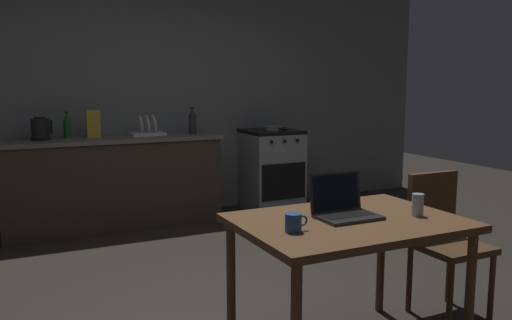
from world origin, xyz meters
The scene contains 15 objects.
ground_plane centered at (0.00, 0.00, 0.00)m, with size 12.00×12.00×0.00m, color #2D2823.
back_wall centered at (0.30, 2.69, 1.41)m, with size 6.40×0.10×2.81m, color slate.
kitchen_counter centered at (-0.52, 2.34, 0.46)m, with size 2.16×0.64×0.91m.
stove_oven centered at (1.28, 2.34, 0.46)m, with size 0.60×0.62×0.91m.
dining_table centered at (0.09, -0.81, 0.67)m, with size 1.16×0.83×0.75m.
chair centered at (0.94, -0.63, 0.51)m, with size 0.40×0.40×0.89m.
laptop centered at (0.10, -0.76, 0.80)m, with size 0.32×0.25×0.23m.
electric_kettle centered at (-1.17, 2.34, 1.02)m, with size 0.19×0.17×0.22m.
bottle centered at (0.32, 2.29, 1.05)m, with size 0.08×0.08×0.28m.
frying_pan centered at (1.31, 2.31, 0.94)m, with size 0.23×0.40×0.05m.
coffee_mug centered at (-0.28, -0.89, 0.80)m, with size 0.12×0.08×0.09m.
drinking_glass centered at (0.47, -0.91, 0.81)m, with size 0.06×0.06×0.12m.
cereal_box centered at (-0.68, 2.36, 1.05)m, with size 0.13×0.05×0.27m.
dish_rack centered at (-0.16, 2.34, 0.96)m, with size 0.34×0.26×0.21m.
bottle_b centered at (-0.92, 2.42, 1.04)m, with size 0.07×0.07×0.26m.
Camera 1 is at (-1.52, -3.03, 1.46)m, focal length 37.40 mm.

